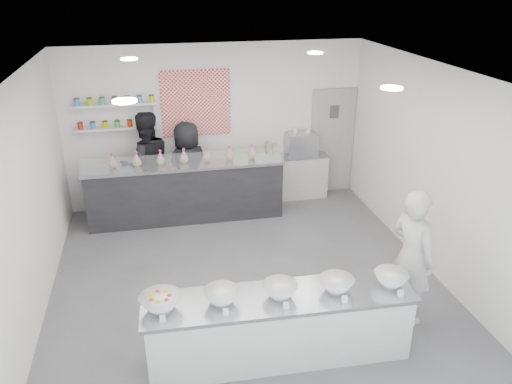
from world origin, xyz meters
TOP-DOWN VIEW (x-y plane):
  - floor at (0.00, 0.00)m, footprint 6.00×6.00m
  - ceiling at (0.00, 0.00)m, footprint 6.00×6.00m
  - back_wall at (0.00, 3.00)m, footprint 5.50×0.00m
  - left_wall at (-2.75, 0.00)m, footprint 0.00×6.00m
  - right_wall at (2.75, 0.00)m, footprint 0.00×6.00m
  - back_door at (2.30, 2.97)m, footprint 0.88×0.04m
  - pattern_panel at (-0.35, 2.98)m, footprint 1.25×0.03m
  - jar_shelf_lower at (-1.75, 2.90)m, footprint 1.45×0.22m
  - jar_shelf_upper at (-1.75, 2.90)m, footprint 1.45×0.22m
  - preserve_jars at (-1.75, 2.88)m, footprint 1.45×0.10m
  - downlight_0 at (-1.40, -1.00)m, footprint 0.24×0.24m
  - downlight_1 at (1.40, -1.00)m, footprint 0.24×0.24m
  - downlight_2 at (-1.40, 1.60)m, footprint 0.24×0.24m
  - downlight_3 at (1.40, 1.60)m, footprint 0.24×0.24m
  - prep_counter at (0.07, -1.51)m, footprint 3.07×0.81m
  - back_bar at (-0.66, 2.29)m, footprint 3.46×0.68m
  - sneeze_guard at (-0.67, 1.99)m, footprint 3.41×0.06m
  - espresso_ledge at (1.55, 2.78)m, footprint 1.17×0.37m
  - espresso_machine at (1.61, 2.78)m, footprint 0.58×0.40m
  - cup_stacks at (1.00, 2.78)m, footprint 0.24×0.24m
  - prep_bowls at (0.07, -1.51)m, footprint 3.01×0.62m
  - label_cards at (0.09, -2.02)m, footprint 2.66×0.04m
  - cookie_bags at (-0.66, 2.29)m, footprint 2.55×0.19m
  - woman_prep at (1.84, -1.15)m, footprint 0.63×0.76m
  - staff_left at (-1.31, 2.60)m, footprint 1.08×0.92m
  - staff_right at (-0.58, 2.60)m, footprint 0.99×0.83m

SIDE VIEW (x-z plane):
  - floor at x=0.00m, z-range 0.00..0.00m
  - prep_counter at x=0.07m, z-range 0.00..0.83m
  - espresso_ledge at x=1.55m, z-range 0.00..0.87m
  - back_bar at x=-0.66m, z-range 0.00..1.07m
  - staff_right at x=-0.58m, z-range 0.00..1.71m
  - label_cards at x=0.09m, z-range 0.83..0.90m
  - woman_prep at x=1.84m, z-range 0.00..1.79m
  - prep_bowls at x=0.07m, z-range 0.83..0.99m
  - staff_left at x=-1.31m, z-range 0.00..1.94m
  - cup_stacks at x=1.00m, z-range 0.87..1.18m
  - back_door at x=2.30m, z-range 0.00..2.10m
  - espresso_machine at x=1.61m, z-range 0.87..1.31m
  - cookie_bags at x=-0.66m, z-range 1.07..1.34m
  - sneeze_guard at x=-0.67m, z-range 1.07..1.36m
  - back_wall at x=0.00m, z-range -1.25..4.25m
  - left_wall at x=-2.75m, z-range -1.50..4.50m
  - right_wall at x=2.75m, z-range -1.50..4.50m
  - jar_shelf_lower at x=-1.75m, z-range 1.58..1.62m
  - preserve_jars at x=-1.75m, z-range 1.60..2.16m
  - pattern_panel at x=-0.35m, z-range 1.35..2.55m
  - jar_shelf_upper at x=-1.75m, z-range 2.00..2.04m
  - downlight_0 at x=-1.40m, z-range 2.97..2.99m
  - downlight_1 at x=1.40m, z-range 2.97..2.99m
  - downlight_2 at x=-1.40m, z-range 2.97..2.99m
  - downlight_3 at x=1.40m, z-range 2.97..2.99m
  - ceiling at x=0.00m, z-range 3.00..3.00m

